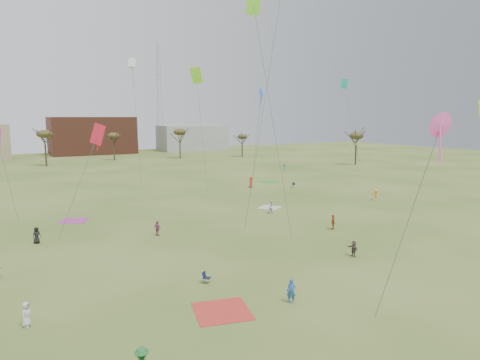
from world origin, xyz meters
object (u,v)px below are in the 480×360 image
spectator_fore_a (333,222)px  camp_chair_left (207,280)px  camp_chair_right (293,186)px  radio_tower (159,97)px  flyer_near_left (26,314)px  flyer_near_right (291,291)px

spectator_fore_a → camp_chair_left: 19.56m
camp_chair_right → radio_tower: radio_tower is taller
flyer_near_left → camp_chair_right: bearing=-14.7°
flyer_near_right → spectator_fore_a: bearing=82.2°
flyer_near_left → camp_chair_left: (11.85, 0.73, -0.48)m
camp_chair_left → camp_chair_right: (31.13, 31.50, 0.00)m
spectator_fore_a → radio_tower: radio_tower is taller
radio_tower → camp_chair_left: bearing=-107.5°
flyer_near_left → spectator_fore_a: size_ratio=0.90×
camp_chair_right → flyer_near_right: bearing=-66.0°
flyer_near_right → radio_tower: 136.25m
spectator_fore_a → camp_chair_right: size_ratio=1.90×
flyer_near_left → camp_chair_left: flyer_near_left is taller
camp_chair_right → radio_tower: bearing=145.7°
flyer_near_left → camp_chair_right: (42.98, 32.23, -0.48)m
flyer_near_left → camp_chair_right: 53.73m
camp_chair_right → flyer_near_left: bearing=-82.5°
spectator_fore_a → camp_chair_left: (-18.27, -6.96, -0.57)m
spectator_fore_a → camp_chair_left: spectator_fore_a is taller
camp_chair_right → radio_tower: (8.12, 92.93, 18.95)m
flyer_near_right → spectator_fore_a: spectator_fore_a is taller
flyer_near_left → spectator_fore_a: (30.12, 7.69, 0.09)m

